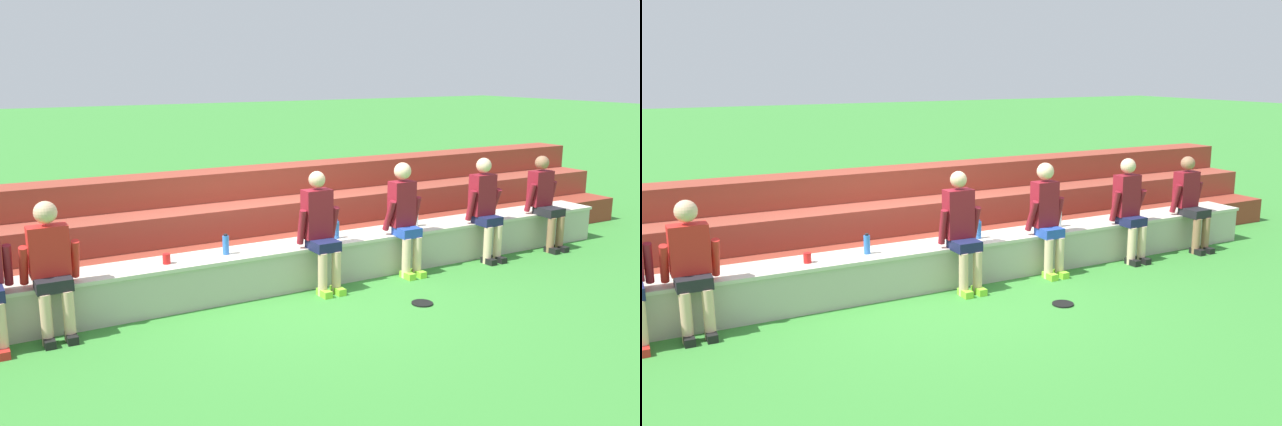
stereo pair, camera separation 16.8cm
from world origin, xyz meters
The scene contains 13 objects.
ground_plane centered at (0.00, 0.00, 0.00)m, with size 80.00×80.00×0.00m, color #388433.
stone_seating_wall centered at (0.00, 0.28, 0.27)m, with size 9.73×0.59×0.51m.
brick_bleachers centered at (0.00, 1.74, 0.46)m, with size 12.59×1.72×1.18m.
person_left_of_center centered at (-2.92, 0.00, 0.73)m, with size 0.55×0.51×1.35m.
person_center centered at (0.07, -0.03, 0.75)m, with size 0.52×0.55×1.42m.
person_right_of_center centered at (1.32, -0.01, 0.77)m, with size 0.49×0.49×1.43m.
person_far_right centered at (2.66, -0.03, 0.75)m, with size 0.51×0.50×1.40m.
person_rightmost_edge centered at (3.84, -0.01, 0.71)m, with size 0.51×0.58×1.35m.
water_bottle_center_gap centered at (1.73, 0.30, 0.63)m, with size 0.08×0.08×0.26m.
water_bottle_mid_left centered at (0.47, 0.27, 0.62)m, with size 0.08×0.08×0.24m.
water_bottle_near_left centered at (-1.01, 0.26, 0.62)m, with size 0.07×0.07×0.24m.
plastic_cup_left_end centered at (-1.71, 0.22, 0.57)m, with size 0.09×0.09×0.11m, color red.
frisbee centered at (0.80, -1.05, 0.01)m, with size 0.24×0.24×0.02m, color black.
Camera 2 is at (-3.64, -6.84, 2.62)m, focal length 38.14 mm.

